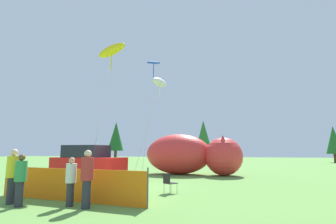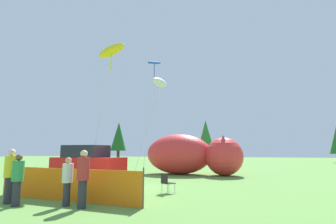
{
  "view_description": "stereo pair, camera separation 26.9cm",
  "coord_description": "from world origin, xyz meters",
  "px_view_note": "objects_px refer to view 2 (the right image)",
  "views": [
    {
      "loc": [
        5.48,
        -12.37,
        1.83
      ],
      "look_at": [
        1.39,
        5.23,
        4.47
      ],
      "focal_mm": 28.0,
      "sensor_mm": 36.0,
      "label": 1
    },
    {
      "loc": [
        5.74,
        -12.31,
        1.83
      ],
      "look_at": [
        1.39,
        5.23,
        4.47
      ],
      "focal_mm": 28.0,
      "sensor_mm": 36.0,
      "label": 2
    }
  ],
  "objects_px": {
    "folding_chair": "(167,182)",
    "spectator_in_yellow_shirt": "(67,179)",
    "inflatable_cat": "(190,156)",
    "kite_yellow_hero": "(111,51)",
    "parked_car": "(88,164)",
    "kite_white_ghost": "(160,83)",
    "spectator_in_white_shirt": "(18,178)",
    "spectator_in_red_shirt": "(10,173)",
    "kite_blue_box": "(154,65)",
    "spectator_in_grey_shirt": "(83,176)"
  },
  "relations": [
    {
      "from": "parked_car",
      "to": "spectator_in_yellow_shirt",
      "type": "height_order",
      "value": "parked_car"
    },
    {
      "from": "folding_chair",
      "to": "spectator_in_grey_shirt",
      "type": "distance_m",
      "value": 3.99
    },
    {
      "from": "parked_car",
      "to": "spectator_in_yellow_shirt",
      "type": "distance_m",
      "value": 6.54
    },
    {
      "from": "parked_car",
      "to": "kite_yellow_hero",
      "type": "height_order",
      "value": "kite_yellow_hero"
    },
    {
      "from": "folding_chair",
      "to": "kite_blue_box",
      "type": "xyz_separation_m",
      "value": [
        -3.61,
        9.78,
        8.68
      ]
    },
    {
      "from": "kite_yellow_hero",
      "to": "folding_chair",
      "type": "bearing_deg",
      "value": -36.28
    },
    {
      "from": "spectator_in_yellow_shirt",
      "to": "kite_white_ghost",
      "type": "height_order",
      "value": "kite_white_ghost"
    },
    {
      "from": "spectator_in_yellow_shirt",
      "to": "kite_blue_box",
      "type": "distance_m",
      "value": 15.53
    },
    {
      "from": "spectator_in_red_shirt",
      "to": "kite_white_ghost",
      "type": "xyz_separation_m",
      "value": [
        2.38,
        10.92,
        5.91
      ]
    },
    {
      "from": "folding_chair",
      "to": "kite_white_ghost",
      "type": "height_order",
      "value": "kite_white_ghost"
    },
    {
      "from": "spectator_in_red_shirt",
      "to": "kite_white_ghost",
      "type": "height_order",
      "value": "kite_white_ghost"
    },
    {
      "from": "folding_chair",
      "to": "spectator_in_grey_shirt",
      "type": "xyz_separation_m",
      "value": [
        -1.9,
        -3.48,
        0.51
      ]
    },
    {
      "from": "kite_yellow_hero",
      "to": "kite_white_ghost",
      "type": "bearing_deg",
      "value": 64.51
    },
    {
      "from": "kite_white_ghost",
      "to": "kite_blue_box",
      "type": "xyz_separation_m",
      "value": [
        -1.19,
        2.29,
        2.24
      ]
    },
    {
      "from": "spectator_in_red_shirt",
      "to": "kite_blue_box",
      "type": "height_order",
      "value": "kite_blue_box"
    },
    {
      "from": "spectator_in_red_shirt",
      "to": "kite_blue_box",
      "type": "xyz_separation_m",
      "value": [
        1.18,
        13.21,
        8.15
      ]
    },
    {
      "from": "parked_car",
      "to": "spectator_in_red_shirt",
      "type": "bearing_deg",
      "value": -76.88
    },
    {
      "from": "folding_chair",
      "to": "inflatable_cat",
      "type": "xyz_separation_m",
      "value": [
        -0.38,
        8.87,
        0.92
      ]
    },
    {
      "from": "inflatable_cat",
      "to": "kite_yellow_hero",
      "type": "distance_m",
      "value": 9.57
    },
    {
      "from": "spectator_in_grey_shirt",
      "to": "kite_yellow_hero",
      "type": "bearing_deg",
      "value": 110.65
    },
    {
      "from": "spectator_in_red_shirt",
      "to": "kite_blue_box",
      "type": "bearing_deg",
      "value": 84.87
    },
    {
      "from": "parked_car",
      "to": "kite_white_ghost",
      "type": "bearing_deg",
      "value": 66.5
    },
    {
      "from": "inflatable_cat",
      "to": "spectator_in_white_shirt",
      "type": "bearing_deg",
      "value": -98.81
    },
    {
      "from": "spectator_in_red_shirt",
      "to": "kite_yellow_hero",
      "type": "distance_m",
      "value": 9.68
    },
    {
      "from": "kite_yellow_hero",
      "to": "kite_blue_box",
      "type": "bearing_deg",
      "value": 82.76
    },
    {
      "from": "kite_yellow_hero",
      "to": "inflatable_cat",
      "type": "bearing_deg",
      "value": 54.09
    },
    {
      "from": "inflatable_cat",
      "to": "kite_yellow_hero",
      "type": "bearing_deg",
      "value": -117.96
    },
    {
      "from": "spectator_in_white_shirt",
      "to": "spectator_in_yellow_shirt",
      "type": "bearing_deg",
      "value": 15.66
    },
    {
      "from": "inflatable_cat",
      "to": "kite_blue_box",
      "type": "distance_m",
      "value": 8.46
    },
    {
      "from": "inflatable_cat",
      "to": "spectator_in_yellow_shirt",
      "type": "distance_m",
      "value": 12.38
    },
    {
      "from": "folding_chair",
      "to": "spectator_in_white_shirt",
      "type": "relative_size",
      "value": 0.49
    },
    {
      "from": "parked_car",
      "to": "inflatable_cat",
      "type": "distance_m",
      "value": 8.01
    },
    {
      "from": "kite_yellow_hero",
      "to": "kite_blue_box",
      "type": "relative_size",
      "value": 0.9
    },
    {
      "from": "inflatable_cat",
      "to": "spectator_in_white_shirt",
      "type": "height_order",
      "value": "inflatable_cat"
    },
    {
      "from": "parked_car",
      "to": "spectator_in_yellow_shirt",
      "type": "relative_size",
      "value": 2.71
    },
    {
      "from": "kite_white_ghost",
      "to": "inflatable_cat",
      "type": "bearing_deg",
      "value": 33.94
    },
    {
      "from": "spectator_in_white_shirt",
      "to": "kite_white_ghost",
      "type": "distance_m",
      "value": 12.86
    },
    {
      "from": "folding_chair",
      "to": "spectator_in_yellow_shirt",
      "type": "height_order",
      "value": "spectator_in_yellow_shirt"
    },
    {
      "from": "spectator_in_red_shirt",
      "to": "kite_yellow_hero",
      "type": "height_order",
      "value": "kite_yellow_hero"
    },
    {
      "from": "parked_car",
      "to": "kite_white_ghost",
      "type": "height_order",
      "value": "kite_white_ghost"
    },
    {
      "from": "spectator_in_red_shirt",
      "to": "spectator_in_yellow_shirt",
      "type": "bearing_deg",
      "value": 3.25
    },
    {
      "from": "spectator_in_yellow_shirt",
      "to": "kite_yellow_hero",
      "type": "height_order",
      "value": "kite_yellow_hero"
    },
    {
      "from": "spectator_in_white_shirt",
      "to": "folding_chair",
      "type": "bearing_deg",
      "value": 41.87
    },
    {
      "from": "folding_chair",
      "to": "spectator_in_white_shirt",
      "type": "distance_m",
      "value": 5.62
    },
    {
      "from": "inflatable_cat",
      "to": "kite_blue_box",
      "type": "height_order",
      "value": "kite_blue_box"
    },
    {
      "from": "parked_car",
      "to": "inflatable_cat",
      "type": "relative_size",
      "value": 0.56
    },
    {
      "from": "parked_car",
      "to": "spectator_in_red_shirt",
      "type": "xyz_separation_m",
      "value": [
        0.58,
        -6.04,
        -0.01
      ]
    },
    {
      "from": "folding_chair",
      "to": "inflatable_cat",
      "type": "height_order",
      "value": "inflatable_cat"
    },
    {
      "from": "parked_car",
      "to": "kite_yellow_hero",
      "type": "relative_size",
      "value": 0.5
    },
    {
      "from": "spectator_in_red_shirt",
      "to": "spectator_in_white_shirt",
      "type": "xyz_separation_m",
      "value": [
        0.62,
        -0.32,
        -0.1
      ]
    }
  ]
}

